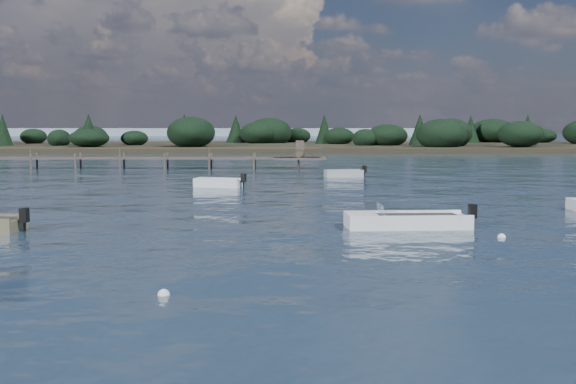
{
  "coord_description": "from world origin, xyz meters",
  "views": [
    {
      "loc": [
        3.11,
        -21.52,
        4.42
      ],
      "look_at": [
        2.97,
        14.0,
        1.0
      ],
      "focal_mm": 45.0,
      "sensor_mm": 36.0,
      "label": 1
    }
  ],
  "objects_px": {
    "dinghy_mid_white_a": "(407,224)",
    "tender_far_grey_b": "(344,175)",
    "jetty": "(34,158)",
    "tender_far_white": "(218,185)"
  },
  "relations": [
    {
      "from": "tender_far_white",
      "to": "dinghy_mid_white_a",
      "type": "distance_m",
      "value": 21.52
    },
    {
      "from": "jetty",
      "to": "dinghy_mid_white_a",
      "type": "bearing_deg",
      "value": -52.85
    },
    {
      "from": "dinghy_mid_white_a",
      "to": "tender_far_grey_b",
      "type": "bearing_deg",
      "value": 91.14
    },
    {
      "from": "tender_far_white",
      "to": "dinghy_mid_white_a",
      "type": "height_order",
      "value": "dinghy_mid_white_a"
    },
    {
      "from": "tender_far_grey_b",
      "to": "jetty",
      "type": "relative_size",
      "value": 0.05
    },
    {
      "from": "tender_far_white",
      "to": "tender_far_grey_b",
      "type": "xyz_separation_m",
      "value": [
        9.31,
        9.31,
        -0.01
      ]
    },
    {
      "from": "jetty",
      "to": "tender_far_white",
      "type": "bearing_deg",
      "value": -45.39
    },
    {
      "from": "dinghy_mid_white_a",
      "to": "jetty",
      "type": "distance_m",
      "value": 49.28
    },
    {
      "from": "tender_far_grey_b",
      "to": "jetty",
      "type": "xyz_separation_m",
      "value": [
        -29.19,
        10.84,
        0.82
      ]
    },
    {
      "from": "tender_far_white",
      "to": "jetty",
      "type": "distance_m",
      "value": 28.32
    }
  ]
}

